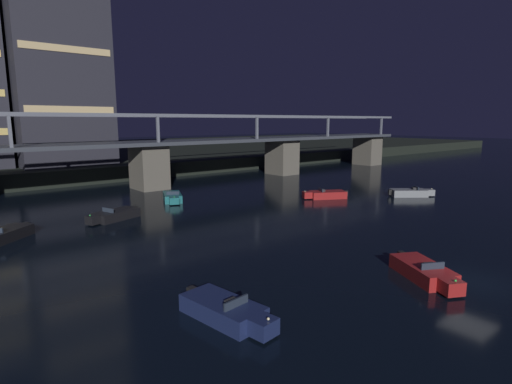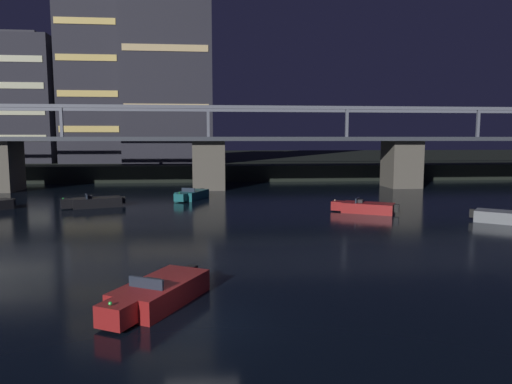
% 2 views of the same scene
% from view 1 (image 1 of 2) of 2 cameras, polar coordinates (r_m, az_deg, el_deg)
% --- Properties ---
extents(ground_plane, '(400.00, 400.00, 0.00)m').
position_cam_1_polar(ground_plane, '(25.18, 28.02, -11.11)').
color(ground_plane, black).
extents(far_riverbank, '(240.00, 80.00, 2.20)m').
position_cam_1_polar(far_riverbank, '(98.95, -26.51, 4.58)').
color(far_riverbank, black).
rests_on(far_riverbank, ground).
extents(river_bridge, '(97.96, 6.40, 9.38)m').
position_cam_1_polar(river_bridge, '(53.17, -14.80, 4.85)').
color(river_bridge, '#605B51').
rests_on(river_bridge, ground).
extents(tower_central, '(12.48, 12.26, 39.93)m').
position_cam_1_polar(tower_central, '(68.74, -26.63, 20.24)').
color(tower_central, '#282833').
rests_on(tower_central, far_riverbank).
extents(speedboat_near_left, '(4.64, 4.08, 1.16)m').
position_cam_1_polar(speedboat_near_left, '(49.92, 20.82, -0.09)').
color(speedboat_near_left, gray).
rests_on(speedboat_near_left, ground).
extents(speedboat_mid_left, '(5.12, 2.98, 1.16)m').
position_cam_1_polar(speedboat_mid_left, '(37.71, -19.23, -3.08)').
color(speedboat_mid_left, black).
rests_on(speedboat_mid_left, ground).
extents(speedboat_mid_center, '(4.57, 4.17, 1.16)m').
position_cam_1_polar(speedboat_mid_center, '(34.63, -32.00, -5.18)').
color(speedboat_mid_center, black).
rests_on(speedboat_mid_center, ground).
extents(speedboat_mid_right, '(2.31, 5.23, 1.16)m').
position_cam_1_polar(speedboat_mid_right, '(18.45, -4.22, -16.23)').
color(speedboat_mid_right, '#19234C').
rests_on(speedboat_mid_right, ground).
extents(speedboat_far_left, '(3.48, 4.90, 1.16)m').
position_cam_1_polar(speedboat_far_left, '(24.44, 22.56, -10.28)').
color(speedboat_far_left, maroon).
rests_on(speedboat_far_left, ground).
extents(speedboat_far_center, '(3.21, 5.03, 1.16)m').
position_cam_1_polar(speedboat_far_center, '(44.84, -11.62, -0.72)').
color(speedboat_far_center, '#196066').
rests_on(speedboat_far_center, ground).
extents(speedboat_far_right, '(4.89, 3.53, 1.16)m').
position_cam_1_polar(speedboat_far_right, '(46.11, 9.76, -0.36)').
color(speedboat_far_right, maroon).
rests_on(speedboat_far_right, ground).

